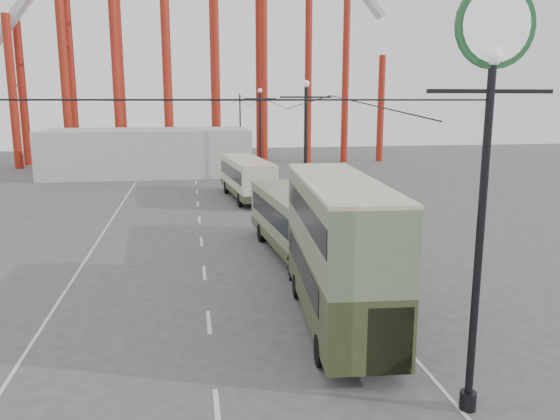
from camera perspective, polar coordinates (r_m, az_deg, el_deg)
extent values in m
plane|color=#4A4B4D|center=(17.31, -3.49, -16.51)|extent=(160.00, 160.00, 0.00)
cube|color=silver|center=(35.18, -8.33, -2.05)|extent=(0.15, 82.00, 0.01)
cube|color=silver|center=(36.80, 1.65, -1.34)|extent=(0.12, 120.00, 0.01)
cube|color=silver|center=(36.56, -17.81, -1.97)|extent=(0.12, 120.00, 0.01)
cylinder|color=black|center=(14.59, 20.10, -3.57)|extent=(0.20, 0.20, 9.00)
cylinder|color=black|center=(16.16, 19.03, -18.30)|extent=(0.44, 0.44, 0.50)
cube|color=black|center=(14.14, 21.16, 11.49)|extent=(3.20, 0.10, 0.10)
sphere|color=white|center=(14.18, 21.40, 14.72)|extent=(0.44, 0.44, 0.44)
cylinder|color=#1B5126|center=(14.25, 21.61, 17.52)|extent=(2.00, 0.12, 2.00)
cylinder|color=white|center=(14.25, 21.61, 17.52)|extent=(1.70, 0.16, 1.70)
cylinder|color=black|center=(34.17, 2.66, 5.31)|extent=(0.20, 0.20, 9.00)
cylinder|color=black|center=(34.87, 2.60, -1.65)|extent=(0.44, 0.44, 0.50)
cube|color=black|center=(33.98, 2.72, 11.70)|extent=(3.20, 0.10, 0.10)
sphere|color=white|center=(34.00, 2.74, 13.05)|extent=(0.44, 0.44, 0.44)
cylinder|color=black|center=(55.80, -2.08, 7.65)|extent=(0.20, 0.20, 9.00)
cylinder|color=black|center=(56.24, -2.05, 3.33)|extent=(0.44, 0.44, 0.50)
cube|color=black|center=(55.69, -2.11, 11.56)|extent=(3.20, 0.10, 0.10)
sphere|color=white|center=(55.70, -2.11, 12.38)|extent=(0.44, 0.44, 0.44)
cylinder|color=black|center=(77.64, -4.18, 8.66)|extent=(0.20, 0.20, 9.00)
cylinder|color=black|center=(77.95, -4.13, 5.54)|extent=(0.44, 0.44, 0.50)
cube|color=black|center=(77.56, -4.22, 11.47)|extent=(3.20, 0.10, 0.10)
sphere|color=white|center=(77.57, -4.23, 12.06)|extent=(0.44, 0.44, 0.44)
cylinder|color=maroon|center=(73.17, -26.16, 10.92)|extent=(1.00, 1.00, 18.00)
cylinder|color=maroon|center=(77.02, -25.31, 10.96)|extent=(1.00, 1.00, 18.00)
cylinder|color=maroon|center=(71.92, -21.75, 14.88)|extent=(1.00, 1.00, 27.00)
cylinder|color=maroon|center=(75.83, -21.10, 14.70)|extent=(1.00, 1.00, 27.00)
cylinder|color=maroon|center=(71.44, -17.06, 18.85)|extent=(1.00, 1.00, 36.00)
cylinder|color=maroon|center=(75.38, -16.65, 18.45)|extent=(1.00, 1.00, 36.00)
cylinder|color=maroon|center=(73.23, 3.01, 16.75)|extent=(0.90, 0.90, 30.00)
cylinder|color=maroon|center=(74.18, 6.86, 13.51)|extent=(0.90, 0.90, 22.00)
cylinder|color=maroon|center=(75.67, 10.48, 10.33)|extent=(0.90, 0.90, 14.00)
cube|color=#A7A7A2|center=(62.65, -13.54, 5.91)|extent=(22.00, 10.00, 5.00)
cube|color=#343B1F|center=(20.12, 6.00, -7.35)|extent=(3.23, 10.17, 2.20)
cube|color=black|center=(19.98, 6.03, -6.13)|extent=(3.12, 8.17, 0.90)
cube|color=#687556|center=(19.76, 6.08, -3.91)|extent=(3.25, 10.17, 0.30)
cube|color=#687556|center=(19.47, 6.16, -0.36)|extent=(3.23, 10.17, 2.20)
cube|color=black|center=(19.45, 6.16, -0.07)|extent=(3.22, 9.57, 0.85)
cube|color=beige|center=(19.27, 6.23, 3.03)|extent=(3.25, 10.17, 0.12)
cylinder|color=black|center=(22.94, 1.78, -7.96)|extent=(0.35, 1.02, 1.00)
cylinder|color=black|center=(23.31, 7.36, -7.73)|extent=(0.35, 1.02, 1.00)
cylinder|color=black|center=(17.44, 4.25, -14.44)|extent=(0.35, 1.02, 1.00)
cylinder|color=black|center=(17.93, 11.62, -13.91)|extent=(0.35, 1.02, 1.00)
cube|color=#687556|center=(28.57, 1.76, -1.29)|extent=(3.49, 11.70, 2.52)
cube|color=black|center=(28.48, 1.76, -0.47)|extent=(3.43, 10.45, 1.00)
cube|color=#343B1F|center=(28.80, 1.74, -3.23)|extent=(3.52, 11.70, 0.52)
cube|color=#687556|center=(28.30, 1.77, 1.36)|extent=(3.51, 11.70, 0.17)
cylinder|color=black|center=(31.67, -1.90, -2.47)|extent=(0.37, 1.07, 1.05)
cylinder|color=black|center=(32.22, 2.23, -2.23)|extent=(0.37, 1.07, 1.05)
cylinder|color=black|center=(25.18, 1.36, -6.12)|extent=(0.37, 1.07, 1.05)
cylinder|color=black|center=(25.88, 6.46, -5.71)|extent=(0.37, 1.07, 1.05)
cube|color=beige|center=(45.65, -3.53, 3.52)|extent=(3.73, 10.99, 2.59)
cube|color=black|center=(45.60, -3.53, 4.06)|extent=(3.65, 9.71, 1.02)
cube|color=#343B1F|center=(45.80, -3.51, 2.25)|extent=(3.76, 10.99, 0.54)
cube|color=beige|center=(45.49, -3.55, 5.24)|extent=(3.75, 10.99, 0.17)
cylinder|color=black|center=(48.36, -5.59, 2.31)|extent=(0.41, 1.10, 1.08)
cylinder|color=black|center=(48.81, -2.76, 2.44)|extent=(0.41, 1.10, 1.08)
cylinder|color=black|center=(42.50, -4.24, 1.09)|extent=(0.41, 1.10, 1.08)
cylinder|color=black|center=(43.01, -1.05, 1.24)|extent=(0.41, 1.10, 1.08)
imported|color=black|center=(24.96, 1.32, -5.60)|extent=(0.63, 0.46, 1.61)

